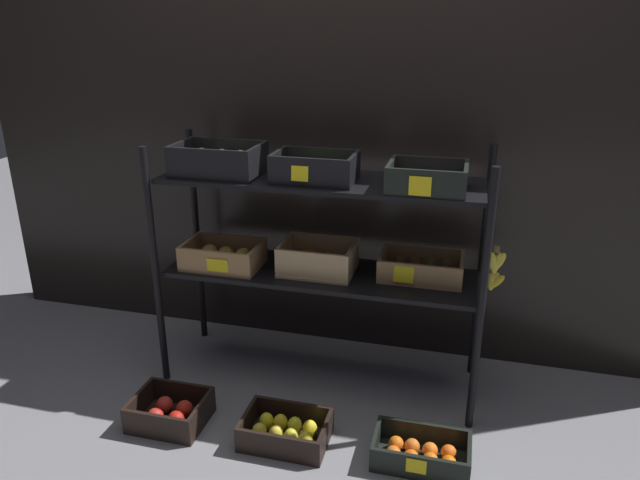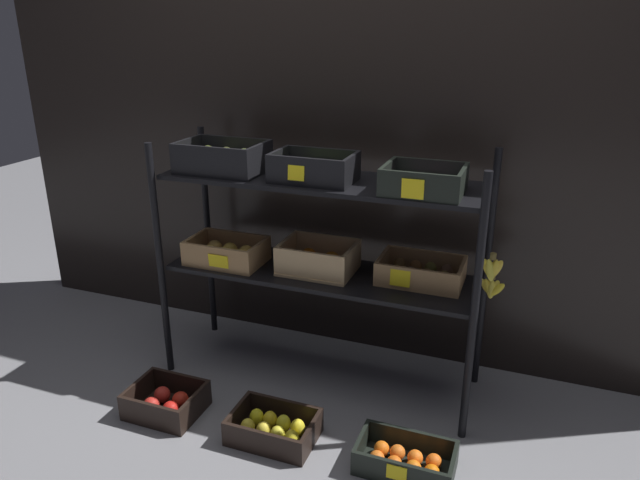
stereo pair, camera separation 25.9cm
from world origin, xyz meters
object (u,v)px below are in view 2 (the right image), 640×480
crate_ground_tangerine (405,460)px  crate_ground_apple_red (166,402)px  display_rack (316,225)px  crate_ground_lemon (274,429)px

crate_ground_tangerine → crate_ground_apple_red: bearing=-178.8°
display_rack → crate_ground_apple_red: bearing=-136.2°
display_rack → crate_ground_tangerine: bearing=-40.8°
crate_ground_apple_red → crate_ground_lemon: (0.51, 0.01, -0.00)m
display_rack → crate_ground_lemon: display_rack is taller
crate_ground_lemon → display_rack: bearing=90.0°
crate_ground_apple_red → crate_ground_tangerine: crate_ground_apple_red is taller
display_rack → crate_ground_apple_red: 1.01m
crate_ground_tangerine → display_rack: bearing=139.2°
crate_ground_lemon → crate_ground_tangerine: 0.54m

